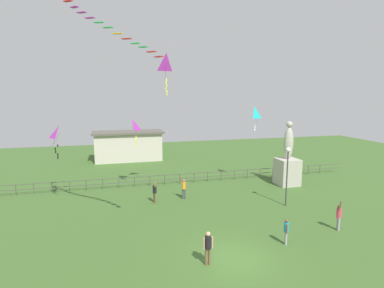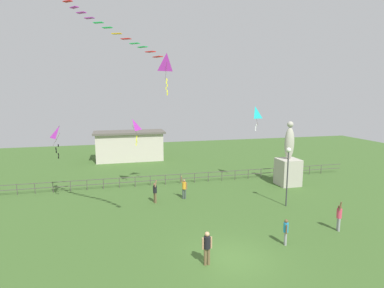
# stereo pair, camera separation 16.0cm
# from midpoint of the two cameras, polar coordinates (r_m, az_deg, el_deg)

# --- Properties ---
(ground_plane) EXTENTS (80.00, 80.00, 0.00)m
(ground_plane) POSITION_cam_midpoint_polar(r_m,az_deg,el_deg) (17.10, 7.70, -20.27)
(ground_plane) COLOR #3D6028
(statue_monument) EXTENTS (1.91, 1.91, 5.97)m
(statue_monument) POSITION_cam_midpoint_polar(r_m,az_deg,el_deg) (30.13, 17.49, -3.91)
(statue_monument) COLOR #B2AD9E
(statue_monument) RESTS_ON ground_plane
(lamppost) EXTENTS (0.36, 0.36, 4.51)m
(lamppost) POSITION_cam_midpoint_polar(r_m,az_deg,el_deg) (24.10, 17.49, -3.53)
(lamppost) COLOR #38383D
(lamppost) RESTS_ON ground_plane
(person_0) EXTENTS (0.30, 0.51, 1.88)m
(person_0) POSITION_cam_midpoint_polar(r_m,az_deg,el_deg) (24.41, -6.68, -8.65)
(person_0) COLOR brown
(person_0) RESTS_ON ground_plane
(person_1) EXTENTS (0.28, 0.43, 1.50)m
(person_1) POSITION_cam_midpoint_polar(r_m,az_deg,el_deg) (18.70, 17.18, -14.97)
(person_1) COLOR #99999E
(person_1) RESTS_ON ground_plane
(person_2) EXTENTS (0.50, 0.35, 1.91)m
(person_2) POSITION_cam_midpoint_polar(r_m,az_deg,el_deg) (25.17, -1.29, -8.01)
(person_2) COLOR #3F4C47
(person_2) RESTS_ON ground_plane
(person_3) EXTENTS (0.52, 0.32, 1.73)m
(person_3) POSITION_cam_midpoint_polar(r_m,az_deg,el_deg) (16.02, 3.09, -18.29)
(person_3) COLOR brown
(person_3) RESTS_ON ground_plane
(person_4) EXTENTS (0.36, 0.49, 1.94)m
(person_4) POSITION_cam_midpoint_polar(r_m,az_deg,el_deg) (21.60, 25.71, -11.85)
(person_4) COLOR #99999E
(person_4) RESTS_ON ground_plane
(kite_0) EXTENTS (0.85, 0.84, 2.24)m
(kite_0) POSITION_cam_midpoint_polar(r_m,az_deg,el_deg) (29.33, 11.69, 5.56)
(kite_0) COLOR #19B2B2
(kite_1) EXTENTS (0.96, 1.04, 2.38)m
(kite_1) POSITION_cam_midpoint_polar(r_m,az_deg,el_deg) (24.68, -23.05, 1.71)
(kite_1) COLOR #B22DB2
(kite_2) EXTENTS (1.01, 1.13, 2.29)m
(kite_2) POSITION_cam_midpoint_polar(r_m,az_deg,el_deg) (27.25, -10.75, 3.28)
(kite_2) COLOR #B22DB2
(kite_3) EXTENTS (0.98, 0.64, 3.17)m
(kite_3) POSITION_cam_midpoint_polar(r_m,az_deg,el_deg) (24.23, -4.47, 14.58)
(kite_3) COLOR #B22DB2
(waterfront_railing) EXTENTS (36.05, 0.06, 0.95)m
(waterfront_railing) POSITION_cam_midpoint_polar(r_m,az_deg,el_deg) (29.33, -3.21, -6.21)
(waterfront_railing) COLOR #4C4742
(waterfront_railing) RESTS_ON ground_plane
(pavilion_building) EXTENTS (8.85, 3.78, 3.74)m
(pavilion_building) POSITION_cam_midpoint_polar(r_m,az_deg,el_deg) (40.35, -11.33, -0.28)
(pavilion_building) COLOR beige
(pavilion_building) RESTS_ON ground_plane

